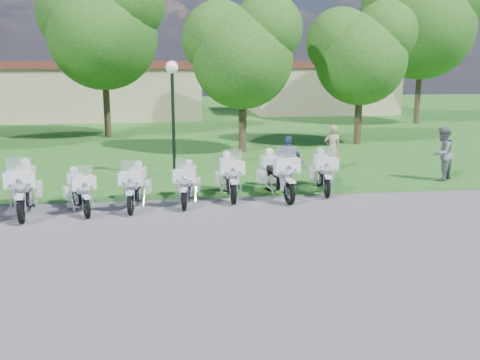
{
  "coord_description": "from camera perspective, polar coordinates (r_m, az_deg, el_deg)",
  "views": [
    {
      "loc": [
        -1.16,
        -12.82,
        4.11
      ],
      "look_at": [
        0.67,
        1.2,
        0.95
      ],
      "focal_mm": 40.0,
      "sensor_mm": 36.0,
      "label": 1
    }
  ],
  "objects": [
    {
      "name": "motorcycle_1",
      "position": [
        15.79,
        -22.04,
        -0.78
      ],
      "size": [
        1.06,
        2.51,
        1.69
      ],
      "rotation": [
        0.0,
        0.0,
        3.29
      ],
      "color": "black",
      "rests_on": "ground"
    },
    {
      "name": "motorcycle_4",
      "position": [
        15.8,
        -5.68,
        -0.29
      ],
      "size": [
        0.86,
        2.14,
        1.44
      ],
      "rotation": [
        0.0,
        0.0,
        3.02
      ],
      "color": "black",
      "rests_on": "ground"
    },
    {
      "name": "tree_4",
      "position": [
        37.88,
        18.86,
        16.06
      ],
      "size": [
        7.74,
        6.6,
        10.31
      ],
      "color": "#38281C",
      "rests_on": "ground"
    },
    {
      "name": "bystander_c",
      "position": [
        17.61,
        5.19,
        1.9
      ],
      "size": [
        1.09,
        0.78,
        1.71
      ],
      "primitive_type": "imported",
      "rotation": [
        0.0,
        0.0,
        2.74
      ],
      "color": "#314975",
      "rests_on": "ground"
    },
    {
      "name": "lamp_post",
      "position": [
        19.12,
        -7.21,
        9.5
      ],
      "size": [
        0.44,
        0.44,
        4.11
      ],
      "color": "black",
      "rests_on": "ground"
    },
    {
      "name": "motorcycle_3",
      "position": [
        15.61,
        -11.1,
        -0.57
      ],
      "size": [
        0.83,
        2.19,
        1.47
      ],
      "rotation": [
        0.0,
        0.0,
        3.05
      ],
      "color": "black",
      "rests_on": "ground"
    },
    {
      "name": "motorcycle_7",
      "position": [
        17.39,
        8.84,
        0.98
      ],
      "size": [
        0.95,
        2.32,
        1.56
      ],
      "rotation": [
        0.0,
        0.0,
        3.01
      ],
      "color": "black",
      "rests_on": "ground"
    },
    {
      "name": "motorcycle_5",
      "position": [
        16.47,
        -1.14,
        0.52
      ],
      "size": [
        0.78,
        2.37,
        1.59
      ],
      "rotation": [
        0.0,
        0.0,
        3.15
      ],
      "color": "black",
      "rests_on": "ground"
    },
    {
      "name": "tree_2",
      "position": [
        24.38,
        0.16,
        13.87
      ],
      "size": [
        5.27,
        4.5,
        7.03
      ],
      "color": "#38281C",
      "rests_on": "ground"
    },
    {
      "name": "building_west",
      "position": [
        41.16,
        -14.35,
        9.37
      ],
      "size": [
        14.56,
        8.32,
        4.1
      ],
      "color": "#C3B28C",
      "rests_on": "ground"
    },
    {
      "name": "ground",
      "position": [
        13.51,
        -2.15,
        -5.12
      ],
      "size": [
        100.0,
        100.0,
        0.0
      ],
      "primitive_type": "plane",
      "color": "#5D5D63",
      "rests_on": "ground"
    },
    {
      "name": "tree_1",
      "position": [
        30.41,
        -14.57,
        15.79
      ],
      "size": [
        6.81,
        5.81,
        9.08
      ],
      "color": "#38281C",
      "rests_on": "ground"
    },
    {
      "name": "bystander_b",
      "position": [
        19.91,
        20.75,
        2.63
      ],
      "size": [
        1.16,
        1.14,
        1.89
      ],
      "primitive_type": "imported",
      "rotation": [
        0.0,
        0.0,
        -2.45
      ],
      "color": "slate",
      "rests_on": "ground"
    },
    {
      "name": "bystander_a",
      "position": [
        20.6,
        9.81,
        3.36
      ],
      "size": [
        0.64,
        0.43,
        1.74
      ],
      "primitive_type": "imported",
      "rotation": [
        0.0,
        0.0,
        3.11
      ],
      "color": "tan",
      "rests_on": "ground"
    },
    {
      "name": "motorcycle_2",
      "position": [
        15.54,
        -16.75,
        -1.04
      ],
      "size": [
        1.13,
        2.0,
        1.4
      ],
      "rotation": [
        0.0,
        0.0,
        3.49
      ],
      "color": "black",
      "rests_on": "ground"
    },
    {
      "name": "grass_lawn",
      "position": [
        40.05,
        -5.75,
        6.65
      ],
      "size": [
        100.0,
        48.0,
        0.01
      ],
      "primitive_type": "cube",
      "color": "#225F1E",
      "rests_on": "ground"
    },
    {
      "name": "building_east",
      "position": [
        44.56,
        8.56,
        9.83
      ],
      "size": [
        11.44,
        7.28,
        4.1
      ],
      "color": "#C3B28C",
      "rests_on": "ground"
    },
    {
      "name": "motorcycle_6",
      "position": [
        16.49,
        4.01,
        0.67
      ],
      "size": [
        1.06,
        2.52,
        1.7
      ],
      "rotation": [
        0.0,
        0.0,
        3.29
      ],
      "color": "black",
      "rests_on": "ground"
    },
    {
      "name": "tree_3",
      "position": [
        27.39,
        12.72,
        13.33
      ],
      "size": [
        5.22,
        4.45,
        6.96
      ],
      "color": "#38281C",
      "rests_on": "ground"
    }
  ]
}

